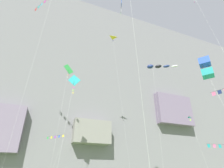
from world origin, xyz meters
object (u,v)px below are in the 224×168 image
at_px(kite_banner_low_left, 221,148).
at_px(kite_box_high_center, 206,68).
at_px(kite_windsock_high_right, 158,67).
at_px(kite_diamond_far_left, 68,71).
at_px(kite_banner_front_field, 43,6).
at_px(kite_diamond_upper_right, 74,82).
at_px(kite_banner_high_left, 55,139).
at_px(kite_delta_mid_right, 113,44).
at_px(kite_delta_near_cliff, 192,121).

height_order(kite_banner_low_left, kite_box_high_center, kite_box_high_center).
xyz_separation_m(kite_windsock_high_right, kite_diamond_far_left, (-18.44, 4.57, -2.65)).
bearing_deg(kite_banner_front_field, kite_diamond_upper_right, -27.70).
bearing_deg(kite_banner_high_left, kite_box_high_center, -63.47).
bearing_deg(kite_delta_mid_right, kite_diamond_far_left, -178.06).
height_order(kite_windsock_high_right, kite_banner_front_field, kite_banner_front_field).
distance_m(kite_delta_near_cliff, kite_diamond_upper_right, 33.61).
distance_m(kite_diamond_upper_right, kite_box_high_center, 17.51).
bearing_deg(kite_diamond_far_left, kite_box_high_center, -57.97).
bearing_deg(kite_diamond_upper_right, kite_banner_low_left, -11.19).
bearing_deg(kite_banner_low_left, kite_diamond_upper_right, 168.81).
bearing_deg(kite_banner_low_left, kite_banner_front_field, 164.40).
distance_m(kite_delta_mid_right, kite_diamond_far_left, 13.97).
bearing_deg(kite_diamond_upper_right, kite_delta_mid_right, 40.04).
xyz_separation_m(kite_windsock_high_right, kite_diamond_upper_right, (-18.16, -3.11, -8.91)).
bearing_deg(kite_diamond_upper_right, kite_banner_front_field, 152.30).
xyz_separation_m(kite_banner_high_left, kite_diamond_far_left, (0.27, -5.60, 12.45)).
xyz_separation_m(kite_windsock_high_right, kite_delta_near_cliff, (13.97, 6.79, -9.07)).
height_order(kite_banner_low_left, kite_diamond_upper_right, kite_diamond_upper_right).
xyz_separation_m(kite_banner_high_left, kite_box_high_center, (12.81, -25.65, 4.34)).
height_order(kite_delta_mid_right, kite_diamond_upper_right, kite_delta_mid_right).
bearing_deg(kite_box_high_center, kite_diamond_upper_right, 134.75).
height_order(kite_diamond_far_left, kite_diamond_upper_right, kite_diamond_far_left).
xyz_separation_m(kite_diamond_far_left, kite_box_high_center, (12.54, -20.05, -8.11)).
relative_size(kite_banner_front_field, kite_diamond_upper_right, 2.08).
relative_size(kite_windsock_high_right, kite_delta_mid_right, 0.76).
xyz_separation_m(kite_windsock_high_right, kite_banner_high_left, (-18.70, 10.17, -15.10)).
xyz_separation_m(kite_delta_mid_right, kite_banner_low_left, (12.17, -12.31, -24.93)).
distance_m(kite_windsock_high_right, kite_diamond_far_left, 19.18).
relative_size(kite_windsock_high_right, kite_diamond_upper_right, 1.50).
distance_m(kite_delta_mid_right, kite_box_high_center, 27.36).
relative_size(kite_banner_low_left, kite_diamond_far_left, 0.29).
xyz_separation_m(kite_diamond_far_left, kite_diamond_upper_right, (0.28, -7.68, -6.27)).
xyz_separation_m(kite_windsock_high_right, kite_banner_low_left, (3.55, -7.41, -17.64)).
bearing_deg(kite_banner_front_field, kite_banner_low_left, -15.60).
bearing_deg(kite_delta_mid_right, kite_delta_near_cliff, 4.78).
bearing_deg(kite_delta_near_cliff, kite_banner_low_left, -126.29).
relative_size(kite_windsock_high_right, kite_delta_near_cliff, 1.61).
relative_size(kite_diamond_far_left, kite_diamond_upper_right, 1.40).
height_order(kite_delta_near_cliff, kite_banner_front_field, kite_banner_front_field).
bearing_deg(kite_windsock_high_right, kite_diamond_far_left, 166.09).
relative_size(kite_windsock_high_right, kite_banner_low_left, 3.70).
distance_m(kite_delta_mid_right, kite_banner_high_left, 25.11).
xyz_separation_m(kite_delta_near_cliff, kite_box_high_center, (-19.86, -22.27, -1.68)).
height_order(kite_banner_high_left, kite_diamond_upper_right, kite_diamond_upper_right).
bearing_deg(kite_banner_front_field, kite_banner_high_left, 55.10).
bearing_deg(kite_banner_low_left, kite_delta_mid_right, 134.68).
relative_size(kite_diamond_far_left, kite_box_high_center, 1.61).
bearing_deg(kite_delta_near_cliff, kite_banner_high_left, 174.09).
height_order(kite_delta_near_cliff, kite_banner_low_left, kite_delta_near_cliff).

